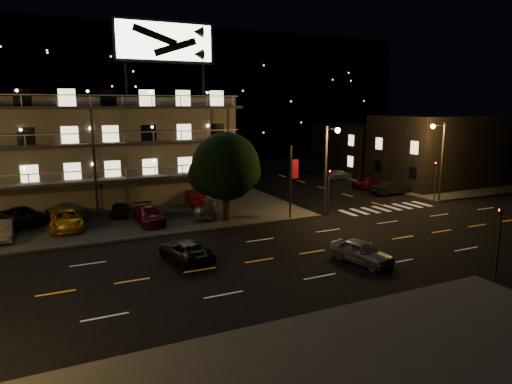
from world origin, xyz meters
name	(u,v)px	position (x,y,z in m)	size (l,w,h in m)	color
ground	(287,256)	(0.00, 0.00, 0.00)	(140.00, 140.00, 0.00)	black
curb_nw	(48,212)	(-14.00, 20.00, 0.07)	(44.00, 24.00, 0.15)	#3B3B38
curb_ne	(411,179)	(30.00, 20.00, 0.07)	(16.00, 24.00, 0.15)	#3B3B38
motel	(86,149)	(-9.94, 23.88, 5.34)	(28.00, 13.80, 18.10)	gray
side_bldg_front	(437,150)	(29.99, 16.00, 4.25)	(14.06, 10.00, 8.50)	black
side_bldg_back	(373,148)	(29.99, 28.00, 3.50)	(14.06, 12.00, 7.00)	black
hill_backdrop	(84,95)	(-5.94, 68.78, 11.55)	(120.00, 25.00, 24.00)	black
streetlight_nc	(328,161)	(8.50, 7.94, 4.96)	(0.44, 1.92, 8.00)	#2D2D30
streetlight_ne	(440,154)	(22.14, 8.30, 4.96)	(1.92, 0.44, 8.00)	#2D2D30
signal_nw	(329,187)	(9.00, 8.50, 2.57)	(0.20, 0.27, 4.60)	#2D2D30
signal_sw	(499,235)	(9.00, -8.50, 2.57)	(0.20, 0.27, 4.60)	#2D2D30
signal_ne	(436,177)	(22.00, 8.50, 2.57)	(0.27, 0.20, 4.60)	#2D2D30
banner_north	(291,180)	(5.09, 8.40, 3.43)	(0.83, 0.16, 6.40)	#2D2D30
stop_sign	(201,209)	(-3.00, 8.57, 1.71)	(0.91, 0.11, 2.61)	#2D2D30
tree	(225,169)	(-0.35, 10.01, 4.58)	(5.92, 5.70, 7.46)	black
lot_car_1	(2,231)	(-17.11, 11.72, 0.82)	(1.42, 4.07, 1.34)	gray
lot_car_2	(67,219)	(-12.69, 12.96, 0.88)	(2.43, 5.26, 1.46)	gold
lot_car_3	(149,215)	(-6.47, 11.81, 0.85)	(1.97, 4.83, 1.40)	#5E0D1A
lot_car_4	(205,208)	(-1.45, 12.10, 0.91)	(1.79, 4.44, 1.51)	gray
lot_car_6	(19,215)	(-16.17, 16.02, 0.90)	(2.49, 5.39, 1.50)	black
lot_car_7	(65,211)	(-12.66, 15.93, 0.89)	(2.07, 5.09, 1.48)	gray
lot_car_8	(120,209)	(-8.26, 15.41, 0.78)	(1.48, 3.68, 1.25)	black
lot_car_9	(194,197)	(-0.84, 17.36, 0.87)	(1.53, 4.38, 1.44)	#5E0D1A
side_car_0	(391,188)	(20.48, 13.25, 0.73)	(1.53, 4.40, 1.45)	black
side_car_1	(370,183)	(21.08, 17.47, 0.64)	(2.13, 4.62, 1.29)	#5E0D1A
side_car_2	(339,175)	(21.48, 24.39, 0.63)	(1.76, 4.32, 1.25)	gray
side_car_3	(314,168)	(21.71, 30.75, 0.74)	(1.75, 4.35, 1.48)	black
road_car_east	(362,252)	(3.66, -3.11, 0.72)	(1.70, 4.23, 1.44)	gray
road_car_west	(185,250)	(-6.25, 2.06, 0.67)	(2.23, 4.84, 1.34)	black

